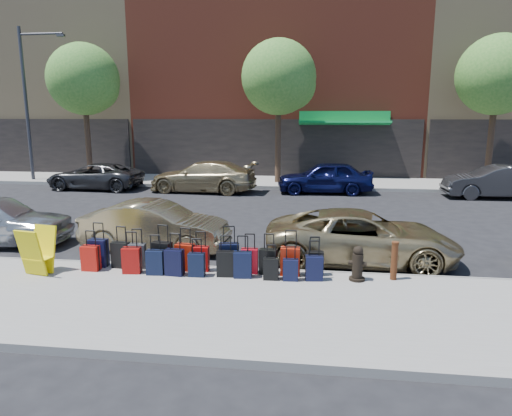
# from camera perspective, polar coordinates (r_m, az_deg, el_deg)

# --- Properties ---
(ground) EXTENTS (120.00, 120.00, 0.00)m
(ground) POSITION_cam_1_polar(r_m,az_deg,el_deg) (15.09, -2.15, -2.37)
(ground) COLOR black
(ground) RESTS_ON ground
(sidewalk_near) EXTENTS (60.00, 4.00, 0.15)m
(sidewalk_near) POSITION_cam_1_polar(r_m,az_deg,el_deg) (9.03, -9.09, -11.74)
(sidewalk_near) COLOR gray
(sidewalk_near) RESTS_ON ground
(sidewalk_far) EXTENTS (60.00, 4.00, 0.15)m
(sidewalk_far) POSITION_cam_1_polar(r_m,az_deg,el_deg) (24.82, 1.66, 3.30)
(sidewalk_far) COLOR gray
(sidewalk_far) RESTS_ON ground
(curb_near) EXTENTS (60.00, 0.08, 0.15)m
(curb_near) POSITION_cam_1_polar(r_m,az_deg,el_deg) (10.85, -6.07, -7.62)
(curb_near) COLOR gray
(curb_near) RESTS_ON ground
(curb_far) EXTENTS (60.00, 0.08, 0.15)m
(curb_far) POSITION_cam_1_polar(r_m,az_deg,el_deg) (22.83, 1.15, 2.58)
(curb_far) COLOR gray
(curb_far) RESTS_ON ground
(building_left) EXTENTS (15.00, 12.12, 16.00)m
(building_left) POSITION_cam_1_polar(r_m,az_deg,el_deg) (37.56, -23.21, 17.30)
(building_left) COLOR #947E5A
(building_left) RESTS_ON ground
(building_center) EXTENTS (17.00, 12.85, 20.00)m
(building_center) POSITION_cam_1_polar(r_m,az_deg,el_deg) (33.14, 3.26, 22.57)
(building_center) COLOR maroon
(building_center) RESTS_ON ground
(tree_left) EXTENTS (3.80, 3.80, 7.27)m
(tree_left) POSITION_cam_1_polar(r_m,az_deg,el_deg) (26.97, -20.46, 14.63)
(tree_left) COLOR black
(tree_left) RESTS_ON sidewalk_far
(tree_center) EXTENTS (3.80, 3.80, 7.27)m
(tree_center) POSITION_cam_1_polar(r_m,az_deg,el_deg) (24.08, 3.19, 15.77)
(tree_center) COLOR black
(tree_center) RESTS_ON sidewalk_far
(tree_right) EXTENTS (3.80, 3.80, 7.27)m
(tree_right) POSITION_cam_1_polar(r_m,az_deg,el_deg) (25.54, 28.21, 14.22)
(tree_right) COLOR black
(tree_right) RESTS_ON sidewalk_far
(streetlight) EXTENTS (2.59, 0.18, 8.00)m
(streetlight) POSITION_cam_1_polar(r_m,az_deg,el_deg) (27.81, -26.53, 12.49)
(streetlight) COLOR #333338
(streetlight) RESTS_ON sidewalk_far
(suitcase_front_0) EXTENTS (0.44, 0.26, 1.04)m
(suitcase_front_0) POSITION_cam_1_polar(r_m,az_deg,el_deg) (11.30, -19.11, -5.30)
(suitcase_front_0) COLOR black
(suitcase_front_0) RESTS_ON sidewalk_near
(suitcase_front_1) EXTENTS (0.42, 0.26, 0.97)m
(suitcase_front_1) POSITION_cam_1_polar(r_m,az_deg,el_deg) (11.05, -16.53, -5.62)
(suitcase_front_1) COLOR black
(suitcase_front_1) RESTS_ON sidewalk_near
(suitcase_front_2) EXTENTS (0.41, 0.26, 0.93)m
(suitcase_front_2) POSITION_cam_1_polar(r_m,az_deg,el_deg) (10.89, -14.62, -5.83)
(suitcase_front_2) COLOR #3B3B40
(suitcase_front_2) RESTS_ON sidewalk_near
(suitcase_front_3) EXTENTS (0.47, 0.31, 1.04)m
(suitcase_front_3) POSITION_cam_1_polar(r_m,az_deg,el_deg) (10.66, -11.64, -5.88)
(suitcase_front_3) COLOR black
(suitcase_front_3) RESTS_ON sidewalk_near
(suitcase_front_4) EXTENTS (0.43, 0.27, 0.99)m
(suitcase_front_4) POSITION_cam_1_polar(r_m,az_deg,el_deg) (10.54, -8.88, -6.09)
(suitcase_front_4) COLOR maroon
(suitcase_front_4) RESTS_ON sidewalk_near
(suitcase_front_5) EXTENTS (0.38, 0.22, 0.91)m
(suitcase_front_5) POSITION_cam_1_polar(r_m,az_deg,el_deg) (10.46, -6.95, -6.29)
(suitcase_front_5) COLOR #B50C0B
(suitcase_front_5) RESTS_ON sidewalk_near
(suitcase_front_6) EXTENTS (0.47, 0.31, 1.05)m
(suitcase_front_6) POSITION_cam_1_polar(r_m,az_deg,el_deg) (10.34, -3.37, -6.19)
(suitcase_front_6) COLOR black
(suitcase_front_6) RESTS_ON sidewalk_near
(suitcase_front_7) EXTENTS (0.38, 0.22, 0.90)m
(suitcase_front_7) POSITION_cam_1_polar(r_m,az_deg,el_deg) (10.25, -0.80, -6.61)
(suitcase_front_7) COLOR #A60A18
(suitcase_front_7) RESTS_ON sidewalk_near
(suitcase_front_8) EXTENTS (0.41, 0.26, 0.92)m
(suitcase_front_8) POSITION_cam_1_polar(r_m,az_deg,el_deg) (10.18, 1.53, -6.71)
(suitcase_front_8) COLOR black
(suitcase_front_8) RESTS_ON sidewalk_near
(suitcase_front_9) EXTENTS (0.43, 0.24, 1.01)m
(suitcase_front_9) POSITION_cam_1_polar(r_m,az_deg,el_deg) (10.13, 4.31, -6.66)
(suitcase_front_9) COLOR #9C1B0A
(suitcase_front_9) RESTS_ON sidewalk_near
(suitcase_front_10) EXTENTS (0.39, 0.26, 0.87)m
(suitcase_front_10) POSITION_cam_1_polar(r_m,az_deg,el_deg) (10.18, 7.36, -6.88)
(suitcase_front_10) COLOR black
(suitcase_front_10) RESTS_ON sidewalk_near
(suitcase_back_0) EXTENTS (0.39, 0.23, 0.92)m
(suitcase_back_0) POSITION_cam_1_polar(r_m,az_deg,el_deg) (11.07, -19.96, -5.90)
(suitcase_back_0) COLOR #B3130B
(suitcase_back_0) RESTS_ON sidewalk_near
(suitcase_back_2) EXTENTS (0.42, 0.27, 0.94)m
(suitcase_back_2) POSITION_cam_1_polar(r_m,az_deg,el_deg) (10.61, -15.27, -6.32)
(suitcase_back_2) COLOR #9A0C09
(suitcase_back_2) RESTS_ON sidewalk_near
(suitcase_back_3) EXTENTS (0.39, 0.24, 0.89)m
(suitcase_back_3) POSITION_cam_1_polar(r_m,az_deg,el_deg) (10.40, -12.48, -6.63)
(suitcase_back_3) COLOR black
(suitcase_back_3) RESTS_ON sidewalk_near
(suitcase_back_4) EXTENTS (0.41, 0.26, 0.94)m
(suitcase_back_4) POSITION_cam_1_polar(r_m,az_deg,el_deg) (10.27, -10.15, -6.69)
(suitcase_back_4) COLOR black
(suitcase_back_4) RESTS_ON sidewalk_near
(suitcase_back_5) EXTENTS (0.36, 0.21, 0.84)m
(suitcase_back_5) POSITION_cam_1_polar(r_m,az_deg,el_deg) (10.14, -7.43, -7.03)
(suitcase_back_5) COLOR black
(suitcase_back_5) RESTS_ON sidewalk_near
(suitcase_back_6) EXTENTS (0.40, 0.24, 0.91)m
(suitcase_back_6) POSITION_cam_1_polar(r_m,az_deg,el_deg) (10.07, -3.81, -6.94)
(suitcase_back_6) COLOR black
(suitcase_back_6) RESTS_ON sidewalk_near
(suitcase_back_7) EXTENTS (0.41, 0.26, 0.93)m
(suitcase_back_7) POSITION_cam_1_polar(r_m,az_deg,el_deg) (9.98, -1.68, -7.08)
(suitcase_back_7) COLOR black
(suitcase_back_7) RESTS_ON sidewalk_near
(suitcase_back_8) EXTENTS (0.33, 0.19, 0.77)m
(suitcase_back_8) POSITION_cam_1_polar(r_m,az_deg,el_deg) (9.87, 1.88, -7.59)
(suitcase_back_8) COLOR black
(suitcase_back_8) RESTS_ON sidewalk_near
(suitcase_back_9) EXTENTS (0.33, 0.20, 0.76)m
(suitcase_back_9) POSITION_cam_1_polar(r_m,az_deg,el_deg) (9.84, 4.34, -7.70)
(suitcase_back_9) COLOR black
(suitcase_back_9) RESTS_ON sidewalk_near
(suitcase_back_10) EXTENTS (0.38, 0.25, 0.87)m
(suitcase_back_10) POSITION_cam_1_polar(r_m,az_deg,el_deg) (9.89, 7.27, -7.45)
(suitcase_back_10) COLOR black
(suitcase_back_10) RESTS_ON sidewalk_near
(fire_hydrant) EXTENTS (0.39, 0.34, 0.76)m
(fire_hydrant) POSITION_cam_1_polar(r_m,az_deg,el_deg) (10.03, 12.58, -6.91)
(fire_hydrant) COLOR black
(fire_hydrant) RESTS_ON sidewalk_near
(bollard) EXTENTS (0.15, 0.15, 0.84)m
(bollard) POSITION_cam_1_polar(r_m,az_deg,el_deg) (10.24, 16.90, -6.26)
(bollard) COLOR #38190C
(bollard) RESTS_ON sidewalk_near
(display_rack) EXTENTS (0.70, 0.74, 1.05)m
(display_rack) POSITION_cam_1_polar(r_m,az_deg,el_deg) (11.21, -25.64, -4.91)
(display_rack) COLOR yellow
(display_rack) RESTS_ON sidewalk_near
(car_near_1) EXTENTS (4.07, 1.66, 1.31)m
(car_near_1) POSITION_cam_1_polar(r_m,az_deg,el_deg) (12.75, -12.47, -2.20)
(car_near_1) COLOR #97835D
(car_near_1) RESTS_ON ground
(car_near_2) EXTENTS (4.75, 2.25, 1.31)m
(car_near_2) POSITION_cam_1_polar(r_m,az_deg,el_deg) (11.63, 13.08, -3.56)
(car_near_2) COLOR #9A885E
(car_near_2) RESTS_ON ground
(car_far_0) EXTENTS (4.75, 2.35, 1.30)m
(car_far_0) POSITION_cam_1_polar(r_m,az_deg,el_deg) (24.09, -19.51, 3.77)
(car_far_0) COLOR #323234
(car_far_0) RESTS_ON ground
(car_far_1) EXTENTS (5.25, 2.46, 1.48)m
(car_far_1) POSITION_cam_1_polar(r_m,az_deg,el_deg) (22.02, -6.64, 3.93)
(car_far_1) COLOR #9D8960
(car_far_1) RESTS_ON ground
(car_far_2) EXTENTS (4.50, 1.98, 1.51)m
(car_far_2) POSITION_cam_1_polar(r_m,az_deg,el_deg) (21.73, 8.61, 3.80)
(car_far_2) COLOR #0D1039
(car_far_2) RESTS_ON ground
(car_far_3) EXTENTS (4.46, 1.59, 1.47)m
(car_far_3) POSITION_cam_1_polar(r_m,az_deg,el_deg) (22.77, 27.87, 2.90)
(car_far_3) COLOR #313134
(car_far_3) RESTS_ON ground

